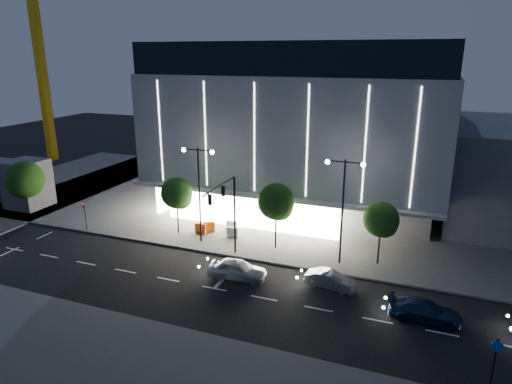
{
  "coord_description": "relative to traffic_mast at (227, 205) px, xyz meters",
  "views": [
    {
      "loc": [
        15.92,
        -29.03,
        16.99
      ],
      "look_at": [
        1.89,
        7.59,
        5.0
      ],
      "focal_mm": 32.0,
      "sensor_mm": 36.0,
      "label": 1
    }
  ],
  "objects": [
    {
      "name": "street_lamp_west",
      "position": [
        -4.0,
        2.66,
        0.93
      ],
      "size": [
        3.16,
        0.36,
        9.0
      ],
      "color": "black",
      "rests_on": "ground"
    },
    {
      "name": "barrier_d",
      "position": [
        -1.58,
        4.46,
        -4.38
      ],
      "size": [
        1.13,
        0.42,
        1.0
      ],
      "primitive_type": "cube",
      "rotation": [
        0.0,
        0.0,
        0.16
      ],
      "color": "silver",
      "rests_on": "sidewalk_museum"
    },
    {
      "name": "car_third",
      "position": [
        15.88,
        -3.62,
        -4.35
      ],
      "size": [
        4.68,
        1.91,
        1.36
      ],
      "primitive_type": "imported",
      "rotation": [
        0.0,
        0.0,
        1.57
      ],
      "color": "#14284E",
      "rests_on": "ground"
    },
    {
      "name": "sidewalk_west",
      "position": [
        -31.0,
        6.66,
        -4.95
      ],
      "size": [
        16.0,
        50.0,
        0.15
      ],
      "primitive_type": "cube",
      "color": "#474747",
      "rests_on": "ground"
    },
    {
      "name": "ped_signal_far",
      "position": [
        -16.0,
        1.16,
        -3.14
      ],
      "size": [
        0.22,
        0.24,
        3.0
      ],
      "color": "black",
      "rests_on": "ground"
    },
    {
      "name": "traffic_mast",
      "position": [
        0.0,
        0.0,
        0.0
      ],
      "size": [
        0.33,
        5.89,
        7.07
      ],
      "color": "black",
      "rests_on": "ground"
    },
    {
      "name": "museum",
      "position": [
        1.98,
        18.97,
        4.25
      ],
      "size": [
        30.0,
        25.8,
        18.0
      ],
      "color": "#4C4C51",
      "rests_on": "ground"
    },
    {
      "name": "cycle_sign_pole",
      "position": [
        19.0,
        -10.85,
        -2.74
      ],
      "size": [
        0.56,
        0.13,
        4.0
      ],
      "color": "black",
      "rests_on": "ground"
    },
    {
      "name": "tree_right",
      "position": [
        12.03,
        3.68,
        -1.14
      ],
      "size": [
        2.91,
        2.91,
        5.51
      ],
      "color": "black",
      "rests_on": "ground"
    },
    {
      "name": "car_second",
      "position": [
        9.12,
        -1.56,
        -4.39
      ],
      "size": [
        3.97,
        1.77,
        1.27
      ],
      "primitive_type": "imported",
      "rotation": [
        0.0,
        0.0,
        1.46
      ],
      "color": "#9B9EA2",
      "rests_on": "ground"
    },
    {
      "name": "street_lamp_east",
      "position": [
        9.0,
        2.66,
        0.93
      ],
      "size": [
        3.16,
        0.36,
        9.0
      ],
      "color": "black",
      "rests_on": "ground"
    },
    {
      "name": "sidewalk_museum",
      "position": [
        4.0,
        20.66,
        -4.95
      ],
      "size": [
        70.0,
        40.0,
        0.15
      ],
      "primitive_type": "cube",
      "color": "#474747",
      "rests_on": "ground"
    },
    {
      "name": "car_lead",
      "position": [
        2.0,
        -2.71,
        -4.25
      ],
      "size": [
        4.73,
        2.27,
        1.56
      ],
      "primitive_type": "imported",
      "rotation": [
        0.0,
        0.0,
        1.67
      ],
      "color": "#B9BEC2",
      "rests_on": "ground"
    },
    {
      "name": "barrier_c",
      "position": [
        -4.92,
        4.3,
        -4.38
      ],
      "size": [
        1.1,
        0.26,
        1.0
      ],
      "primitive_type": "cube",
      "rotation": [
        0.0,
        0.0,
        0.01
      ],
      "color": "#FF490E",
      "rests_on": "sidewalk_museum"
    },
    {
      "name": "barrier_b",
      "position": [
        -2.37,
        6.06,
        -4.38
      ],
      "size": [
        1.1,
        0.26,
        1.0
      ],
      "primitive_type": "cube",
      "rotation": [
        0.0,
        0.0,
        0.01
      ],
      "color": "white",
      "rests_on": "sidewalk_museum"
    },
    {
      "name": "tower_crane",
      "position": [
        -41.92,
        24.66,
        15.48
      ],
      "size": [
        32.0,
        2.0,
        28.5
      ],
      "color": "gold",
      "rests_on": "ground"
    },
    {
      "name": "barrier_a",
      "position": [
        -4.3,
        5.0,
        -4.38
      ],
      "size": [
        1.11,
        0.66,
        1.0
      ],
      "primitive_type": "cube",
      "rotation": [
        0.0,
        0.0,
        0.41
      ],
      "color": "#CD670B",
      "rests_on": "sidewalk_museum"
    },
    {
      "name": "ground",
      "position": [
        -1.0,
        -3.34,
        -5.03
      ],
      "size": [
        160.0,
        160.0,
        0.0
      ],
      "primitive_type": "plane",
      "color": "black",
      "rests_on": "ground"
    },
    {
      "name": "tree_left",
      "position": [
        -6.97,
        3.68,
        -0.99
      ],
      "size": [
        3.02,
        3.02,
        5.72
      ],
      "color": "black",
      "rests_on": "ground"
    },
    {
      "name": "tree_mid",
      "position": [
        3.03,
        3.68,
        -0.69
      ],
      "size": [
        3.25,
        3.25,
        6.15
      ],
      "color": "black",
      "rests_on": "ground"
    }
  ]
}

